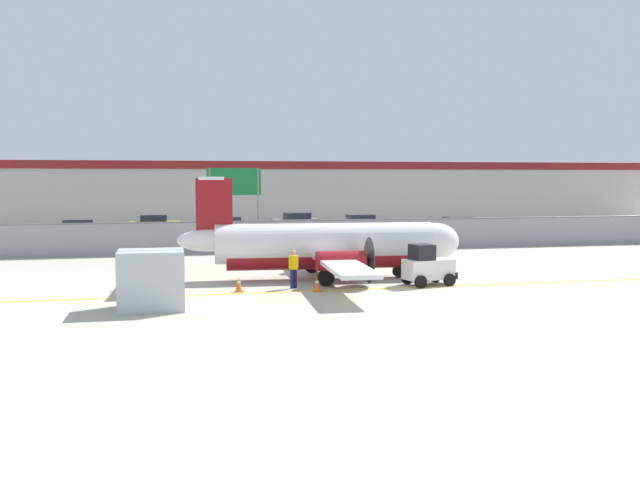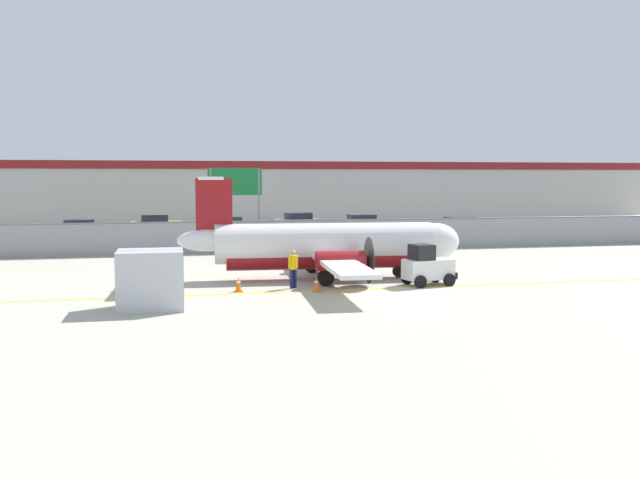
{
  "view_description": "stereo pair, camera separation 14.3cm",
  "coord_description": "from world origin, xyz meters",
  "px_view_note": "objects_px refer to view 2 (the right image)",
  "views": [
    {
      "loc": [
        -8.88,
        -27.7,
        4.91
      ],
      "look_at": [
        -1.15,
        6.47,
        1.8
      ],
      "focal_mm": 40.0,
      "sensor_mm": 36.0,
      "label": 1
    },
    {
      "loc": [
        -8.74,
        -27.73,
        4.91
      ],
      "look_at": [
        -1.15,
        6.47,
        1.8
      ],
      "focal_mm": 40.0,
      "sensor_mm": 36.0,
      "label": 2
    }
  ],
  "objects_px": {
    "parked_car_2": "(227,227)",
    "highway_sign": "(235,189)",
    "commuter_airplane": "(329,246)",
    "traffic_cone_near_left": "(316,284)",
    "parked_car_0": "(77,230)",
    "traffic_cone_near_right": "(238,285)",
    "cargo_container": "(150,280)",
    "parked_car_1": "(156,224)",
    "baggage_tug": "(427,267)",
    "parked_car_3": "(297,222)",
    "parked_car_4": "(360,224)",
    "ground_crew_worker": "(293,267)",
    "parked_car_5": "(461,227)"
  },
  "relations": [
    {
      "from": "ground_crew_worker",
      "to": "traffic_cone_near_left",
      "type": "bearing_deg",
      "value": -175.05
    },
    {
      "from": "parked_car_0",
      "to": "parked_car_3",
      "type": "distance_m",
      "value": 19.25
    },
    {
      "from": "ground_crew_worker",
      "to": "parked_car_5",
      "type": "relative_size",
      "value": 0.39
    },
    {
      "from": "parked_car_3",
      "to": "commuter_airplane",
      "type": "bearing_deg",
      "value": 75.15
    },
    {
      "from": "parked_car_1",
      "to": "parked_car_3",
      "type": "height_order",
      "value": "same"
    },
    {
      "from": "parked_car_0",
      "to": "parked_car_4",
      "type": "height_order",
      "value": "same"
    },
    {
      "from": "cargo_container",
      "to": "highway_sign",
      "type": "bearing_deg",
      "value": 76.38
    },
    {
      "from": "commuter_airplane",
      "to": "cargo_container",
      "type": "relative_size",
      "value": 6.58
    },
    {
      "from": "commuter_airplane",
      "to": "traffic_cone_near_left",
      "type": "distance_m",
      "value": 4.09
    },
    {
      "from": "traffic_cone_near_right",
      "to": "parked_car_5",
      "type": "height_order",
      "value": "parked_car_5"
    },
    {
      "from": "parked_car_0",
      "to": "traffic_cone_near_right",
      "type": "bearing_deg",
      "value": 102.61
    },
    {
      "from": "traffic_cone_near_right",
      "to": "parked_car_2",
      "type": "relative_size",
      "value": 0.15
    },
    {
      "from": "baggage_tug",
      "to": "parked_car_3",
      "type": "relative_size",
      "value": 0.57
    },
    {
      "from": "parked_car_2",
      "to": "highway_sign",
      "type": "distance_m",
      "value": 10.79
    },
    {
      "from": "parked_car_1",
      "to": "highway_sign",
      "type": "bearing_deg",
      "value": -72.1
    },
    {
      "from": "commuter_airplane",
      "to": "parked_car_5",
      "type": "bearing_deg",
      "value": 55.86
    },
    {
      "from": "cargo_container",
      "to": "parked_car_1",
      "type": "bearing_deg",
      "value": 90.7
    },
    {
      "from": "parked_car_4",
      "to": "baggage_tug",
      "type": "bearing_deg",
      "value": 77.48
    },
    {
      "from": "traffic_cone_near_left",
      "to": "parked_car_3",
      "type": "distance_m",
      "value": 33.85
    },
    {
      "from": "baggage_tug",
      "to": "parked_car_4",
      "type": "xyz_separation_m",
      "value": [
        4.89,
        28.46,
        0.04
      ]
    },
    {
      "from": "baggage_tug",
      "to": "traffic_cone_near_left",
      "type": "xyz_separation_m",
      "value": [
        -5.29,
        -0.66,
        -0.54
      ]
    },
    {
      "from": "parked_car_0",
      "to": "parked_car_3",
      "type": "relative_size",
      "value": 1.0
    },
    {
      "from": "traffic_cone_near_right",
      "to": "highway_sign",
      "type": "relative_size",
      "value": 0.12
    },
    {
      "from": "ground_crew_worker",
      "to": "parked_car_5",
      "type": "bearing_deg",
      "value": -70.03
    },
    {
      "from": "commuter_airplane",
      "to": "parked_car_3",
      "type": "height_order",
      "value": "commuter_airplane"
    },
    {
      "from": "traffic_cone_near_left",
      "to": "parked_car_5",
      "type": "xyz_separation_m",
      "value": [
        17.08,
        23.76,
        0.58
      ]
    },
    {
      "from": "traffic_cone_near_left",
      "to": "parked_car_0",
      "type": "height_order",
      "value": "parked_car_0"
    },
    {
      "from": "parked_car_0",
      "to": "parked_car_2",
      "type": "relative_size",
      "value": 1.01
    },
    {
      "from": "commuter_airplane",
      "to": "parked_car_4",
      "type": "bearing_deg",
      "value": 74.78
    },
    {
      "from": "commuter_airplane",
      "to": "parked_car_5",
      "type": "relative_size",
      "value": 3.71
    },
    {
      "from": "cargo_container",
      "to": "parked_car_4",
      "type": "relative_size",
      "value": 0.57
    },
    {
      "from": "traffic_cone_near_right",
      "to": "traffic_cone_near_left",
      "type": "bearing_deg",
      "value": -11.25
    },
    {
      "from": "traffic_cone_near_right",
      "to": "parked_car_2",
      "type": "distance_m",
      "value": 27.7
    },
    {
      "from": "baggage_tug",
      "to": "traffic_cone_near_left",
      "type": "relative_size",
      "value": 3.88
    },
    {
      "from": "traffic_cone_near_right",
      "to": "parked_car_3",
      "type": "height_order",
      "value": "parked_car_3"
    },
    {
      "from": "traffic_cone_near_left",
      "to": "parked_car_0",
      "type": "distance_m",
      "value": 29.93
    },
    {
      "from": "parked_car_1",
      "to": "highway_sign",
      "type": "relative_size",
      "value": 0.77
    },
    {
      "from": "ground_crew_worker",
      "to": "highway_sign",
      "type": "height_order",
      "value": "highway_sign"
    },
    {
      "from": "traffic_cone_near_left",
      "to": "parked_car_3",
      "type": "xyz_separation_m",
      "value": [
        5.46,
        33.4,
        0.58
      ]
    },
    {
      "from": "parked_car_0",
      "to": "parked_car_2",
      "type": "xyz_separation_m",
      "value": [
        11.45,
        1.2,
        0.0
      ]
    },
    {
      "from": "traffic_cone_near_left",
      "to": "parked_car_0",
      "type": "xyz_separation_m",
      "value": [
        -12.73,
        27.08,
        0.58
      ]
    },
    {
      "from": "ground_crew_worker",
      "to": "cargo_container",
      "type": "xyz_separation_m",
      "value": [
        -6.07,
        -3.71,
        0.15
      ]
    },
    {
      "from": "parked_car_1",
      "to": "parked_car_3",
      "type": "distance_m",
      "value": 12.41
    },
    {
      "from": "cargo_container",
      "to": "parked_car_0",
      "type": "height_order",
      "value": "cargo_container"
    },
    {
      "from": "parked_car_1",
      "to": "parked_car_0",
      "type": "bearing_deg",
      "value": -137.14
    },
    {
      "from": "ground_crew_worker",
      "to": "parked_car_3",
      "type": "height_order",
      "value": "same"
    },
    {
      "from": "parked_car_0",
      "to": "highway_sign",
      "type": "bearing_deg",
      "value": 133.59
    },
    {
      "from": "parked_car_4",
      "to": "ground_crew_worker",
      "type": "bearing_deg",
      "value": 65.82
    },
    {
      "from": "cargo_container",
      "to": "highway_sign",
      "type": "height_order",
      "value": "highway_sign"
    },
    {
      "from": "parked_car_0",
      "to": "traffic_cone_near_left",
      "type": "bearing_deg",
      "value": 108.12
    }
  ]
}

